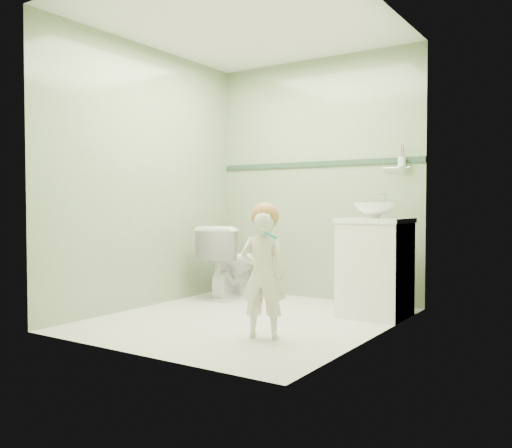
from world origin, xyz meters
The scene contains 12 objects.
ground centered at (0.00, 0.00, 0.00)m, with size 2.50×2.50×0.00m, color silver.
room_shell centered at (0.00, 0.00, 1.20)m, with size 2.50×2.54×2.40m.
trim_stripe centered at (0.00, 1.24, 1.35)m, with size 2.20×0.02×0.05m, color #294533.
vanity centered at (0.84, 0.70, 0.40)m, with size 0.52×0.50×0.80m, color white.
counter centered at (0.84, 0.70, 0.81)m, with size 0.54×0.52×0.04m, color white.
basin centered at (0.84, 0.70, 0.89)m, with size 0.37×0.37×0.13m, color white.
faucet centered at (0.84, 0.89, 0.97)m, with size 0.03×0.13×0.18m.
cup_holder centered at (0.89, 1.18, 1.33)m, with size 0.26×0.07×0.21m.
toilet centered at (-0.74, 0.80, 0.37)m, with size 0.41×0.72×0.73m, color white.
toddler centered at (0.45, -0.45, 0.45)m, with size 0.33×0.21×0.89m, color beige.
hair_cap centered at (0.45, -0.42, 0.86)m, with size 0.20×0.20×0.20m, color #AD7140.
teal_toothbrush centered at (0.56, -0.54, 0.74)m, with size 0.10×0.14×0.08m.
Camera 1 is at (2.51, -3.68, 0.94)m, focal length 38.38 mm.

